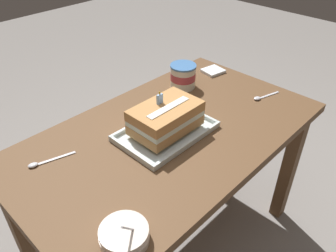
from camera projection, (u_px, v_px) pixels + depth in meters
The scene contains 9 objects.
ground_plane at pixel (169, 242), 1.70m from camera, with size 8.00×8.00×0.00m, color gray.
dining_table at pixel (170, 151), 1.35m from camera, with size 1.23×0.71×0.70m.
foil_tray at pixel (166, 132), 1.27m from camera, with size 0.36×0.24×0.02m.
birthday_cake at pixel (166, 118), 1.23m from camera, with size 0.26×0.16×0.15m.
bowl_stack at pixel (124, 235), 0.88m from camera, with size 0.13×0.13×0.10m.
ice_cream_tub at pixel (183, 76), 1.55m from camera, with size 0.12×0.12×0.11m.
serving_spoon_near_tray at pixel (260, 98), 1.49m from camera, with size 0.15×0.06×0.01m.
serving_spoon_by_bowls at pixel (40, 163), 1.13m from camera, with size 0.16×0.06×0.01m.
napkin_pile at pixel (213, 71), 1.70m from camera, with size 0.11×0.10×0.01m.
Camera 1 is at (-0.75, -0.72, 1.47)m, focal length 35.71 mm.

